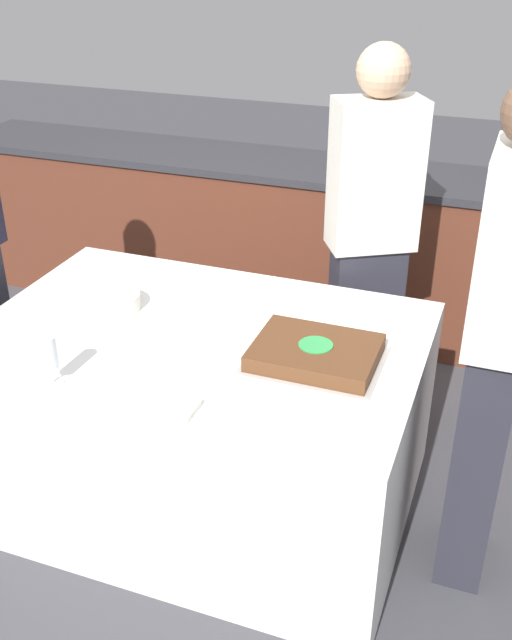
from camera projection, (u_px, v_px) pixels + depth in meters
name	position (u px, v px, depth m)	size (l,w,h in m)	color
ground_plane	(204.00, 492.00, 3.10)	(14.00, 14.00, 0.00)	#424247
back_counter	(319.00, 245.00, 4.23)	(4.40, 0.58, 0.92)	#5B2D1E
dining_table	(201.00, 418.00, 2.92)	(1.63, 1.13, 0.76)	white
cake	(315.00, 353.00, 2.56)	(0.46, 0.37, 0.06)	#B7B2AD
plate_stack	(112.00, 301.00, 2.90)	(0.22, 0.22, 0.06)	white
wine_glass	(49.00, 354.00, 2.40)	(0.07, 0.07, 0.17)	white
side_plate_near_cake	(314.00, 314.00, 2.87)	(0.19, 0.19, 0.00)	white
utensil_pile	(169.00, 406.00, 2.32)	(0.18, 0.11, 0.02)	white
person_cutting_cake	(370.00, 240.00, 3.18)	(0.41, 0.35, 1.69)	#282833
person_seated_right	(497.00, 348.00, 2.35)	(0.20, 0.37, 1.74)	#282833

